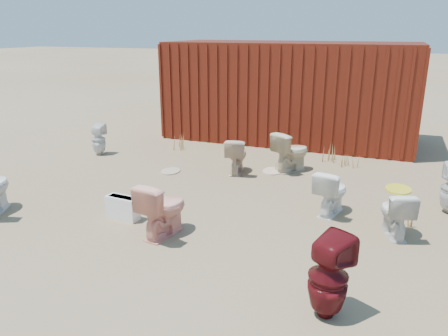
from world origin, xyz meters
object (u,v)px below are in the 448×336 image
(toilet_front_pink, at_px, (163,208))
(toilet_back_yellowlid, at_px, (395,213))
(toilet_front_maroon, at_px, (328,277))
(toilet_back_a, at_px, (99,140))
(toilet_front_c, at_px, (331,192))
(loose_tank, at_px, (123,208))
(shipping_container, at_px, (290,91))
(toilet_back_beige_right, at_px, (291,152))
(toilet_back_beige_left, at_px, (236,155))

(toilet_front_pink, distance_m, toilet_back_yellowlid, 3.15)
(toilet_front_maroon, bearing_deg, toilet_back_a, -7.09)
(toilet_front_c, distance_m, loose_tank, 3.15)
(toilet_front_pink, xyz_separation_m, toilet_front_c, (2.03, 1.57, -0.04))
(shipping_container, xyz_separation_m, toilet_front_c, (1.72, -4.54, -0.85))
(toilet_front_c, bearing_deg, shipping_container, -55.82)
(toilet_back_yellowlid, bearing_deg, toilet_front_pink, 1.49)
(loose_tank, bearing_deg, shipping_container, 84.18)
(toilet_front_pink, height_order, toilet_back_beige_right, toilet_back_beige_right)
(shipping_container, relative_size, toilet_back_yellowlid, 9.11)
(toilet_back_a, relative_size, toilet_back_beige_right, 0.87)
(toilet_back_yellowlid, distance_m, loose_tank, 3.87)
(toilet_back_a, xyz_separation_m, toilet_back_yellowlid, (6.24, -1.91, -0.02))
(toilet_front_maroon, bearing_deg, loose_tank, 7.00)
(toilet_front_maroon, bearing_deg, toilet_front_pink, 5.41)
(toilet_back_beige_right, relative_size, toilet_back_yellowlid, 1.20)
(toilet_front_pink, bearing_deg, toilet_back_yellowlid, -148.91)
(toilet_front_pink, bearing_deg, shipping_container, -82.67)
(toilet_back_beige_left, xyz_separation_m, toilet_back_beige_right, (0.97, 0.49, 0.05))
(shipping_container, height_order, toilet_back_beige_right, shipping_container)
(toilet_back_beige_left, distance_m, loose_tank, 2.81)
(toilet_front_c, relative_size, toilet_back_a, 1.01)
(toilet_front_c, bearing_deg, toilet_back_yellowlid, 167.54)
(toilet_back_a, distance_m, toilet_back_beige_left, 3.31)
(toilet_front_c, distance_m, toilet_front_maroon, 2.59)
(toilet_front_maroon, height_order, toilet_back_beige_right, toilet_front_maroon)
(toilet_front_pink, bearing_deg, loose_tank, -6.53)
(shipping_container, bearing_deg, toilet_back_yellowlid, -62.08)
(toilet_front_maroon, relative_size, toilet_back_a, 1.25)
(toilet_front_pink, distance_m, toilet_front_c, 2.56)
(shipping_container, height_order, toilet_back_yellowlid, shipping_container)
(shipping_container, bearing_deg, toilet_front_pink, -92.86)
(shipping_container, relative_size, toilet_back_beige_left, 8.55)
(toilet_front_pink, xyz_separation_m, toilet_back_a, (-3.29, 3.03, -0.04))
(toilet_front_c, distance_m, toilet_back_beige_right, 2.12)
(toilet_back_a, distance_m, toilet_back_yellowlid, 6.52)
(toilet_back_beige_left, xyz_separation_m, toilet_back_yellowlid, (2.93, -1.80, -0.02))
(toilet_back_a, xyz_separation_m, loose_tank, (2.47, -2.79, -0.17))
(toilet_front_pink, xyz_separation_m, toilet_back_beige_left, (0.02, 2.92, -0.04))
(toilet_front_c, bearing_deg, toilet_front_pink, 51.08)
(toilet_back_yellowlid, bearing_deg, toilet_back_beige_right, -68.96)
(toilet_front_maroon, relative_size, toilet_back_yellowlid, 1.31)
(toilet_front_maroon, relative_size, toilet_back_beige_right, 1.09)
(shipping_container, height_order, toilet_back_beige_left, shipping_container)
(toilet_front_maroon, xyz_separation_m, toilet_back_a, (-5.65, 4.03, -0.09))
(shipping_container, distance_m, toilet_back_a, 4.81)
(toilet_front_pink, bearing_deg, toilet_front_c, -132.11)
(toilet_front_pink, distance_m, toilet_back_a, 4.48)
(toilet_front_maroon, distance_m, loose_tank, 3.42)
(toilet_front_maroon, xyz_separation_m, toilet_back_beige_right, (-1.36, 4.42, -0.04))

